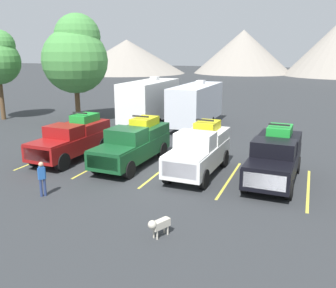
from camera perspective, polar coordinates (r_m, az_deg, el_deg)
name	(u,v)px	position (r m, az deg, el deg)	size (l,w,h in m)	color
ground_plane	(158,173)	(18.95, -1.56, -4.52)	(240.00, 240.00, 0.00)	#2D3033
pickup_truck_a	(73,138)	(21.89, -14.46, 0.85)	(2.25, 5.53, 2.58)	maroon
pickup_truck_b	(134,143)	(20.23, -5.30, 0.15)	(2.29, 5.90, 2.56)	#144723
pickup_truck_c	(200,150)	(18.65, 4.88, -0.91)	(2.21, 5.29, 2.66)	white
pickup_truck_d	(275,157)	(18.31, 16.16, -1.86)	(2.31, 5.63, 2.63)	black
lot_stripe_a	(48,157)	(22.92, -18.03, -1.86)	(0.12, 5.50, 0.01)	gold
lot_stripe_b	(101,163)	(20.88, -10.29, -2.93)	(0.12, 5.50, 0.01)	gold
lot_stripe_c	(161,171)	(19.32, -1.07, -4.13)	(0.12, 5.50, 0.01)	gold
lot_stripe_d	(230,179)	(18.33, 9.47, -5.36)	(0.12, 5.50, 0.01)	gold
lot_stripe_e	(308,189)	(18.03, 20.82, -6.49)	(0.12, 5.50, 0.01)	gold
camper_trailer_a	(150,100)	(30.93, -2.84, 6.80)	(2.63, 8.41, 3.90)	white
camper_trailer_b	(196,103)	(29.87, 4.36, 6.29)	(2.50, 8.85, 3.68)	silver
person_a	(42,177)	(16.67, -18.86, -4.77)	(0.28, 0.29, 1.54)	navy
dog	(158,225)	(12.62, -1.54, -12.32)	(0.56, 0.93, 0.71)	beige
tree_a	(76,55)	(33.17, -14.06, 13.23)	(5.54, 5.54, 9.10)	brown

